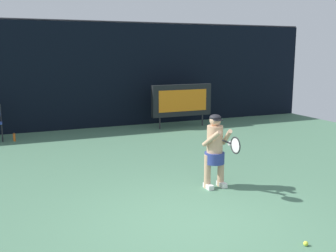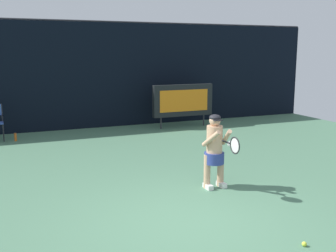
{
  "view_description": "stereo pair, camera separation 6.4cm",
  "coord_description": "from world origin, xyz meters",
  "px_view_note": "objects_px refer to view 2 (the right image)",
  "views": [
    {
      "loc": [
        -2.61,
        -5.27,
        2.64
      ],
      "look_at": [
        0.71,
        2.57,
        1.05
      ],
      "focal_mm": 43.05,
      "sensor_mm": 36.0,
      "label": 1
    },
    {
      "loc": [
        -2.55,
        -5.29,
        2.64
      ],
      "look_at": [
        0.71,
        2.57,
        1.05
      ],
      "focal_mm": 43.05,
      "sensor_mm": 36.0,
      "label": 2
    }
  ],
  "objects_px": {
    "tennis_player": "(215,148)",
    "tennis_racket": "(234,145)",
    "scoreboard": "(183,100)",
    "tennis_ball_loose": "(304,244)",
    "water_bottle": "(15,137)"
  },
  "relations": [
    {
      "from": "tennis_racket",
      "to": "tennis_ball_loose",
      "type": "relative_size",
      "value": 8.85
    },
    {
      "from": "scoreboard",
      "to": "tennis_player",
      "type": "bearing_deg",
      "value": -109.09
    },
    {
      "from": "scoreboard",
      "to": "water_bottle",
      "type": "distance_m",
      "value": 5.59
    },
    {
      "from": "tennis_player",
      "to": "scoreboard",
      "type": "bearing_deg",
      "value": 70.91
    },
    {
      "from": "tennis_racket",
      "to": "tennis_ball_loose",
      "type": "bearing_deg",
      "value": -103.06
    },
    {
      "from": "water_bottle",
      "to": "tennis_racket",
      "type": "relative_size",
      "value": 0.44
    },
    {
      "from": "tennis_ball_loose",
      "to": "water_bottle",
      "type": "bearing_deg",
      "value": 111.71
    },
    {
      "from": "scoreboard",
      "to": "tennis_ball_loose",
      "type": "distance_m",
      "value": 8.95
    },
    {
      "from": "tennis_player",
      "to": "tennis_racket",
      "type": "relative_size",
      "value": 2.4
    },
    {
      "from": "scoreboard",
      "to": "tennis_ball_loose",
      "type": "height_order",
      "value": "scoreboard"
    },
    {
      "from": "water_bottle",
      "to": "tennis_ball_loose",
      "type": "distance_m",
      "value": 9.19
    },
    {
      "from": "tennis_player",
      "to": "tennis_racket",
      "type": "height_order",
      "value": "tennis_player"
    },
    {
      "from": "water_bottle",
      "to": "tennis_player",
      "type": "xyz_separation_m",
      "value": [
        3.45,
        -5.9,
        0.66
      ]
    },
    {
      "from": "scoreboard",
      "to": "water_bottle",
      "type": "bearing_deg",
      "value": -178.8
    },
    {
      "from": "tennis_ball_loose",
      "to": "tennis_racket",
      "type": "bearing_deg",
      "value": 87.98
    }
  ]
}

